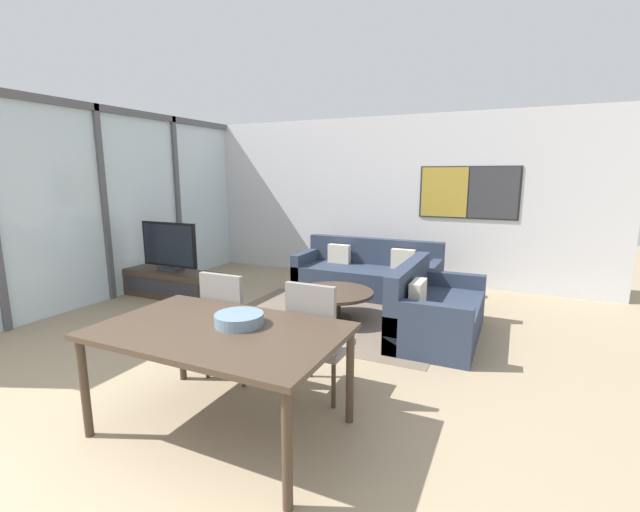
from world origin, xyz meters
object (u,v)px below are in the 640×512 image
Objects in this scene: dining_chair_left at (231,322)px; fruit_bowl at (239,319)px; coffee_table at (334,298)px; tv_console at (172,284)px; sofa_side at (432,313)px; dining_chair_centre at (317,336)px; television at (169,247)px; dining_table at (219,338)px; sofa_main at (368,276)px.

dining_chair_left is 2.84× the size of fruit_bowl.
coffee_table is 1.01× the size of dining_chair_left.
fruit_bowl is at bearing -38.57° from tv_console.
dining_chair_centre reaches higher than sofa_side.
television reaches higher than dining_table.
coffee_table is (-0.00, -1.36, 0.01)m from sofa_main.
dining_chair_left is (-1.46, -1.82, 0.26)m from sofa_side.
dining_chair_left is (2.42, -1.76, -0.23)m from television.
dining_chair_centre reaches higher than sofa_main.
tv_console is at bearing 139.12° from dining_table.
dining_table is at bearing 157.73° from sofa_side.
tv_console is 4.38× the size of fruit_bowl.
dining_chair_left is at bearing 121.35° from dining_table.
fruit_bowl is (0.30, -3.80, 0.55)m from sofa_main.
dining_table is 0.83m from dining_chair_left.
dining_table is (2.84, -2.46, -0.06)m from television.
dining_chair_centre is (0.63, -3.21, 0.26)m from sofa_main.
television is 1.00× the size of dining_chair_left.
dining_chair_centre reaches higher than tv_console.
dining_chair_left reaches higher than dining_table.
sofa_side is at bearing 0.91° from television.
sofa_main is 2.20× the size of dining_chair_centre.
coffee_table is at bearing 88.10° from sofa_side.
television reaches higher than sofa_main.
dining_table reaches higher than tv_console.
television is at bearing 151.89° from dining_chair_centre.
television is 3.76m from dining_table.
sofa_main is 2.20× the size of dining_chair_left.
coffee_table is 1.01× the size of dining_chair_centre.
dining_chair_left is 0.85m from dining_chair_centre.
dining_table is 1.75× the size of dining_chair_centre.
tv_console is 3.80m from fruit_bowl.
television is 3.75m from fruit_bowl.
sofa_main reaches higher than dining_table.
sofa_side is (3.87, 0.06, 0.07)m from tv_console.
sofa_side reaches higher than tv_console.
television reaches higher than sofa_side.
dining_chair_centre is (-0.61, -1.81, 0.26)m from sofa_side.
dining_table is (-1.03, -2.52, 0.43)m from sofa_side.
dining_chair_left and dining_chair_centre have the same top height.
dining_table reaches higher than coffee_table.
television is at bearing 90.00° from tv_console.
sofa_main is 2.17× the size of coffee_table.
sofa_main is 6.23× the size of fruit_bowl.
television is 0.46× the size of sofa_main.
dining_chair_centre is at bearing -71.06° from coffee_table.
sofa_main is (2.63, 1.46, 0.07)m from tv_console.
television reaches higher than tv_console.
sofa_side is 1.59× the size of dining_chair_left.
tv_console is 1.53× the size of coffee_table.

